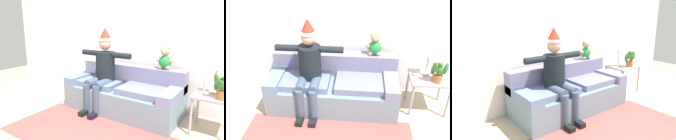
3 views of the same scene
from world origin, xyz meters
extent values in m
cube|color=white|center=(0.00, 1.55, 1.35)|extent=(7.00, 0.10, 2.70)
cube|color=slate|center=(0.00, 0.99, 0.21)|extent=(2.02, 0.86, 0.43)
cube|color=slate|center=(0.00, 1.30, 0.61)|extent=(2.02, 0.24, 0.37)
cube|color=slate|center=(-0.90, 0.99, 0.50)|extent=(0.22, 0.86, 0.14)
cube|color=slate|center=(0.90, 0.99, 0.50)|extent=(0.22, 0.86, 0.14)
cube|color=slate|center=(-0.45, 0.94, 0.48)|extent=(0.81, 0.60, 0.10)
cube|color=slate|center=(0.45, 0.94, 0.48)|extent=(0.81, 0.60, 0.10)
cylinder|color=black|center=(-0.35, 0.97, 0.79)|extent=(0.34, 0.34, 0.52)
sphere|color=tan|center=(-0.35, 0.97, 1.19)|extent=(0.22, 0.22, 0.22)
cylinder|color=white|center=(-0.35, 0.97, 1.26)|extent=(0.23, 0.23, 0.04)
cone|color=red|center=(-0.35, 0.97, 1.37)|extent=(0.21, 0.21, 0.20)
sphere|color=white|center=(-0.35, 0.97, 1.47)|extent=(0.06, 0.06, 0.06)
cylinder|color=#3E4E65|center=(-0.45, 0.77, 0.53)|extent=(0.14, 0.40, 0.14)
cylinder|color=#3E4E65|center=(-0.45, 0.57, 0.26)|extent=(0.13, 0.13, 0.53)
cube|color=black|center=(-0.45, 0.49, 0.04)|extent=(0.10, 0.24, 0.08)
cylinder|color=#3E4E65|center=(-0.25, 0.77, 0.53)|extent=(0.14, 0.40, 0.14)
cylinder|color=#3E4E65|center=(-0.25, 0.57, 0.26)|extent=(0.13, 0.13, 0.53)
cube|color=black|center=(-0.25, 0.49, 0.04)|extent=(0.10, 0.24, 0.08)
cylinder|color=black|center=(-0.69, 0.97, 1.01)|extent=(0.34, 0.10, 0.10)
cylinder|color=black|center=(-0.01, 0.97, 1.01)|extent=(0.34, 0.10, 0.10)
ellipsoid|color=#237E3C|center=(0.63, 1.30, 0.91)|extent=(0.20, 0.16, 0.24)
sphere|color=tan|center=(0.63, 1.30, 1.09)|extent=(0.15, 0.15, 0.15)
sphere|color=tan|center=(0.63, 1.24, 1.08)|extent=(0.07, 0.07, 0.07)
sphere|color=tan|center=(0.58, 1.30, 1.14)|extent=(0.05, 0.05, 0.05)
sphere|color=tan|center=(0.68, 1.30, 1.14)|extent=(0.05, 0.05, 0.05)
sphere|color=tan|center=(0.53, 1.30, 0.94)|extent=(0.08, 0.08, 0.08)
sphere|color=tan|center=(0.57, 1.27, 0.83)|extent=(0.08, 0.08, 0.08)
sphere|color=tan|center=(0.74, 1.30, 0.94)|extent=(0.08, 0.08, 0.08)
sphere|color=tan|center=(0.69, 1.27, 0.83)|extent=(0.08, 0.08, 0.08)
cube|color=#A28E97|center=(1.49, 1.03, 0.56)|extent=(0.60, 0.50, 0.03)
cylinder|color=#A28E97|center=(1.22, 0.81, 0.27)|extent=(0.04, 0.04, 0.54)
cylinder|color=#A28E97|center=(1.75, 0.81, 0.27)|extent=(0.04, 0.04, 0.54)
cylinder|color=#A28E97|center=(1.22, 1.25, 0.27)|extent=(0.04, 0.04, 0.54)
cylinder|color=#A28E97|center=(1.75, 1.25, 0.27)|extent=(0.04, 0.04, 0.54)
cylinder|color=#B8B79D|center=(1.44, 1.13, 0.59)|extent=(0.14, 0.14, 0.03)
cylinder|color=#B9BB96|center=(1.44, 1.13, 0.77)|extent=(0.02, 0.02, 0.33)
cone|color=beige|center=(1.44, 1.13, 1.02)|extent=(0.24, 0.24, 0.18)
cylinder|color=#A25B33|center=(1.55, 0.92, 0.63)|extent=(0.14, 0.14, 0.12)
ellipsoid|color=#257239|center=(1.64, 0.91, 0.81)|extent=(0.11, 0.14, 0.21)
ellipsoid|color=#2F7029|center=(1.57, 0.99, 0.79)|extent=(0.15, 0.13, 0.21)
ellipsoid|color=#2A6335|center=(1.50, 0.98, 0.76)|extent=(0.15, 0.16, 0.21)
ellipsoid|color=#377128|center=(1.48, 0.89, 0.84)|extent=(0.13, 0.16, 0.20)
ellipsoid|color=#306829|center=(1.56, 0.88, 0.76)|extent=(0.15, 0.13, 0.21)
cylinder|color=beige|center=(1.32, 1.01, 0.65)|extent=(0.02, 0.02, 0.15)
cylinder|color=white|center=(1.32, 1.01, 0.78)|extent=(0.04, 0.04, 0.10)
cylinder|color=beige|center=(1.65, 1.07, 0.66)|extent=(0.02, 0.02, 0.16)
cylinder|color=white|center=(1.65, 1.07, 0.79)|extent=(0.04, 0.04, 0.10)
camera|label=1|loc=(1.82, -2.02, 1.56)|focal=33.60mm
camera|label=2|loc=(0.39, -2.32, 2.59)|focal=40.02mm
camera|label=3|loc=(-2.23, -1.71, 1.67)|focal=34.36mm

